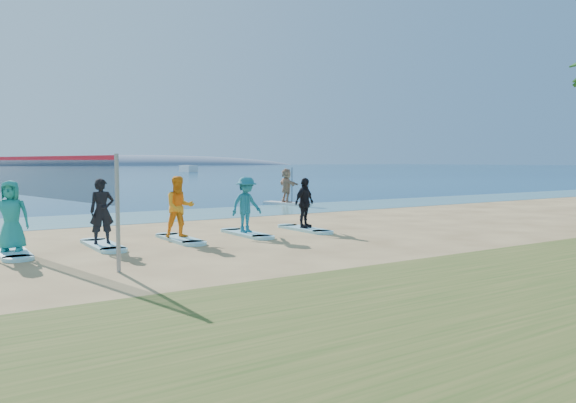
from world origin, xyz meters
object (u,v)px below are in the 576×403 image
volleyball_net (34,178)px  student_0 (11,216)px  surfboard_3 (246,234)px  student_4 (304,203)px  student_3 (246,205)px  boat_offshore_b (188,172)px  paddleboarder (287,185)px  surfboard_0 (12,252)px  student_1 (102,211)px  paddleboard (287,203)px  surfboard_4 (304,229)px  surfboard_1 (103,245)px  student_2 (179,207)px  surfboard_2 (180,239)px

volleyball_net → student_0: (-0.67, -0.66, -0.93)m
surfboard_3 → student_4: student_4 is taller
student_3 → boat_offshore_b: bearing=57.5°
boat_offshore_b → paddleboarder: bearing=-106.8°
paddleboarder → surfboard_0: 17.66m
volleyball_net → student_1: 1.94m
boat_offshore_b → student_4: bearing=-107.9°
paddleboarder → student_0: (-14.63, -9.83, -0.06)m
volleyball_net → student_0: size_ratio=5.01×
student_1 → student_4: student_1 is taller
paddleboard → student_3: 12.65m
student_1 → surfboard_4: size_ratio=0.81×
volleyball_net → student_0: volleyball_net is taller
surfboard_0 → student_1: 2.43m
surfboard_1 → paddleboarder: bearing=38.4°
volleyball_net → surfboard_4: 8.53m
volleyball_net → student_2: (3.82, -0.66, -0.91)m
volleyball_net → student_0: 1.32m
boat_offshore_b → student_2: 106.32m
surfboard_4 → student_4: student_4 is taller
surfboard_0 → surfboard_2: 4.49m
student_4 → surfboard_4: bearing=0.0°
surfboard_0 → boat_offshore_b: bearing=64.6°
student_1 → paddleboarder: bearing=43.3°
boat_offshore_b → student_2: bearing=-110.2°
student_1 → student_4: bearing=4.9°
volleyball_net → paddleboard: (13.97, 9.17, -1.84)m
surfboard_3 → student_1: bearing=180.0°
student_0 → student_1: bearing=19.9°
volleyball_net → surfboard_1: volleyball_net is taller
student_1 → surfboard_3: 4.58m
student_2 → surfboard_3: student_2 is taller
paddleboard → paddleboarder: bearing=0.0°
surfboard_3 → student_4: (2.24, 0.00, 0.89)m
surfboard_2 → surfboard_1: bearing=180.0°
student_1 → surfboard_2: bearing=4.9°
volleyball_net → paddleboard: size_ratio=2.97×
volleyball_net → surfboard_3: volleyball_net is taller
paddleboard → student_0: 17.65m
student_4 → boat_offshore_b: bearing=48.0°
boat_offshore_b → student_0: bearing=-112.4°
volleyball_net → surfboard_2: bearing=-9.8°
surfboard_1 → surfboard_3: (4.49, 0.00, 0.00)m
student_0 → surfboard_2: size_ratio=0.81×
paddleboarder → surfboard_1: bearing=131.7°
surfboard_1 → surfboard_2: bearing=0.0°
surfboard_1 → surfboard_3: bearing=0.0°
surfboard_4 → student_3: bearing=180.0°
surfboard_0 → student_2: (4.49, 0.00, 0.95)m
paddleboard → surfboard_3: bearing=-143.2°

